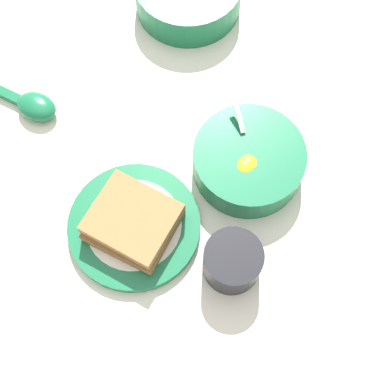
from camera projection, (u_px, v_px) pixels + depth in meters
ground_plane at (147, 97)px, 0.84m from camera, size 3.00×3.00×0.00m
egg_bowl at (248, 161)px, 0.77m from camera, size 0.16×0.16×0.08m
toast_plate at (134, 226)px, 0.75m from camera, size 0.19×0.19×0.02m
toast_sandwich at (133, 222)px, 0.73m from camera, size 0.13×0.13×0.04m
soup_spoon at (31, 104)px, 0.82m from camera, size 0.06×0.15×0.03m
drinking_cup at (233, 261)px, 0.71m from camera, size 0.08×0.08×0.06m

